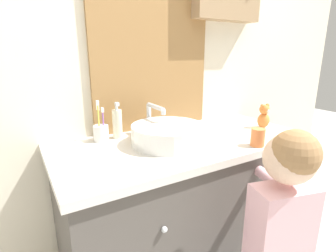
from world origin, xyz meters
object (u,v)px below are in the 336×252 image
(drinking_cup, at_px, (258,137))
(child_figure, at_px, (280,229))
(soap_dispenser, at_px, (117,124))
(toothbrush_holder, at_px, (101,132))
(sink_basin, at_px, (168,133))
(teddy_bear, at_px, (264,116))

(drinking_cup, bearing_deg, child_figure, -119.76)
(soap_dispenser, bearing_deg, toothbrush_holder, -178.76)
(soap_dispenser, relative_size, child_figure, 0.19)
(sink_basin, relative_size, child_figure, 0.41)
(drinking_cup, bearing_deg, teddy_bear, 35.72)
(toothbrush_holder, xyz_separation_m, drinking_cup, (0.59, -0.43, -0.00))
(toothbrush_holder, distance_m, drinking_cup, 0.73)
(teddy_bear, bearing_deg, sink_basin, 175.70)
(drinking_cup, bearing_deg, sink_basin, 144.33)
(sink_basin, distance_m, child_figure, 0.60)
(soap_dispenser, relative_size, drinking_cup, 2.21)
(toothbrush_holder, distance_m, teddy_bear, 0.90)
(teddy_bear, bearing_deg, toothbrush_holder, 164.54)
(sink_basin, relative_size, soap_dispenser, 2.15)
(toothbrush_holder, height_order, child_figure, toothbrush_holder)
(child_figure, bearing_deg, toothbrush_holder, 122.16)
(toothbrush_holder, relative_size, child_figure, 0.21)
(child_figure, height_order, drinking_cup, child_figure)
(sink_basin, distance_m, teddy_bear, 0.61)
(sink_basin, height_order, toothbrush_holder, toothbrush_holder)
(sink_basin, xyz_separation_m, teddy_bear, (0.61, -0.05, 0.02))
(soap_dispenser, bearing_deg, sink_basin, -48.37)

